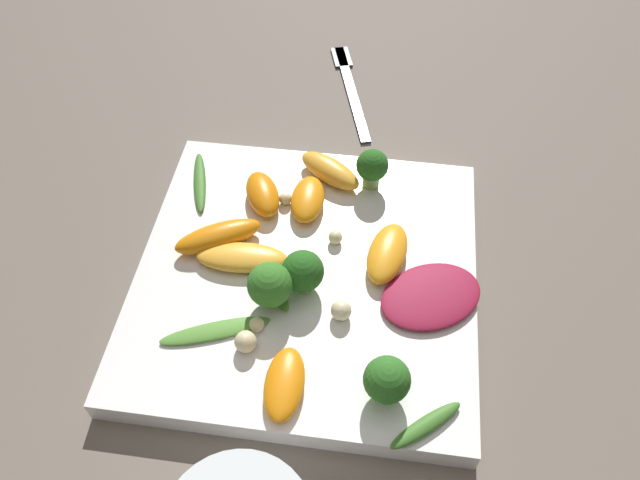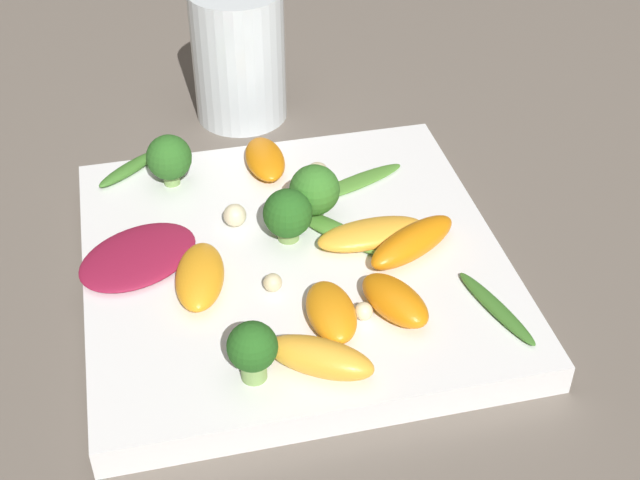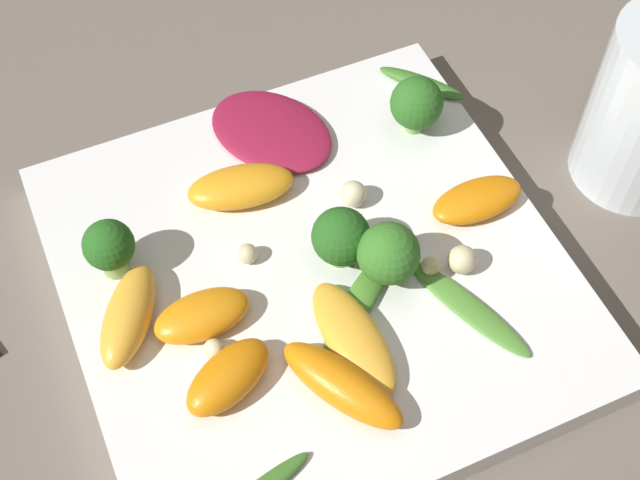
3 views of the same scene
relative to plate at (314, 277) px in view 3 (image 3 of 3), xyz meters
name	(u,v)px [view 3 (image 3 of 3)]	position (x,y,z in m)	size (l,w,h in m)	color
ground_plane	(314,287)	(0.00, 0.00, -0.01)	(2.40, 2.40, 0.00)	#6B6056
plate	(314,277)	(0.00, 0.00, 0.00)	(0.29, 0.29, 0.02)	white
radicchio_leaf_0	(271,131)	(0.02, 0.11, 0.02)	(0.10, 0.11, 0.01)	maroon
orange_segment_0	(348,340)	(0.00, -0.06, 0.02)	(0.04, 0.08, 0.02)	#FCAD33
orange_segment_1	(228,377)	(-0.07, -0.05, 0.02)	(0.06, 0.05, 0.02)	orange
orange_segment_2	(241,187)	(-0.02, 0.07, 0.02)	(0.07, 0.04, 0.02)	orange
orange_segment_3	(128,316)	(-0.11, 0.01, 0.02)	(0.06, 0.07, 0.02)	#FCAD33
orange_segment_4	(202,315)	(-0.07, -0.01, 0.02)	(0.06, 0.03, 0.02)	orange
orange_segment_5	(476,198)	(0.11, 0.00, 0.02)	(0.06, 0.03, 0.02)	orange
orange_segment_6	(342,385)	(-0.02, -0.08, 0.02)	(0.06, 0.08, 0.02)	orange
broccoli_floret_0	(109,247)	(-0.11, 0.05, 0.04)	(0.03, 0.03, 0.04)	#84AD5B
broccoli_floret_1	(342,238)	(0.02, 0.00, 0.03)	(0.04, 0.04, 0.04)	#7A9E51
broccoli_floret_2	(417,104)	(0.11, 0.07, 0.03)	(0.04, 0.04, 0.04)	#84AD5B
broccoli_floret_3	(388,254)	(0.04, -0.02, 0.04)	(0.04, 0.04, 0.04)	#84AD5B
arugula_sprig_0	(422,83)	(0.13, 0.11, 0.02)	(0.05, 0.06, 0.01)	#3D7528
arugula_sprig_1	(469,308)	(0.07, -0.06, 0.01)	(0.05, 0.09, 0.00)	#518E33
arugula_sprig_3	(358,302)	(0.01, -0.03, 0.02)	(0.08, 0.07, 0.01)	#518E33
macadamia_nut_0	(247,254)	(-0.03, 0.02, 0.02)	(0.01, 0.01, 0.01)	beige
macadamia_nut_1	(353,194)	(0.04, 0.03, 0.02)	(0.02, 0.02, 0.02)	beige
macadamia_nut_2	(214,349)	(-0.07, -0.03, 0.02)	(0.01, 0.01, 0.01)	beige
macadamia_nut_3	(462,260)	(0.08, -0.04, 0.02)	(0.02, 0.02, 0.02)	beige
macadamia_nut_4	(431,266)	(0.06, -0.03, 0.02)	(0.01, 0.01, 0.01)	beige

